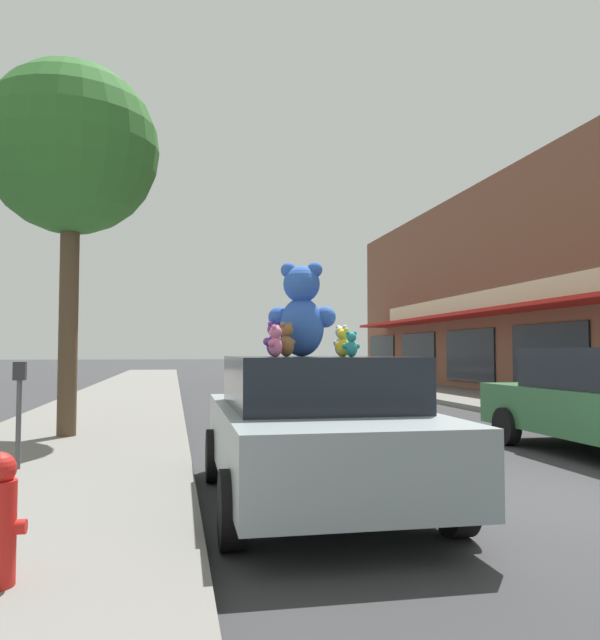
# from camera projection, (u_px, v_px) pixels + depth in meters

# --- Properties ---
(ground_plane) EXTENTS (260.00, 260.00, 0.00)m
(ground_plane) POSITION_uv_depth(u_px,v_px,m) (571.00, 504.00, 6.26)
(ground_plane) COLOR #333335
(plush_art_car) EXTENTS (2.09, 4.15, 1.48)m
(plush_art_car) POSITION_uv_depth(u_px,v_px,m) (314.00, 426.00, 6.29)
(plush_art_car) COLOR #8C999E
(plush_art_car) RESTS_ON ground_plane
(teddy_bear_giant) EXTENTS (0.75, 0.53, 0.99)m
(teddy_bear_giant) POSITION_uv_depth(u_px,v_px,m) (302.00, 311.00, 6.56)
(teddy_bear_giant) COLOR blue
(teddy_bear_giant) RESTS_ON plush_art_car
(teddy_bear_teal) EXTENTS (0.18, 0.11, 0.24)m
(teddy_bear_teal) POSITION_uv_depth(u_px,v_px,m) (351.00, 344.00, 5.80)
(teddy_bear_teal) COLOR teal
(teddy_bear_teal) RESTS_ON plush_art_car
(teddy_bear_purple) EXTENTS (0.26, 0.24, 0.37)m
(teddy_bear_purple) POSITION_uv_depth(u_px,v_px,m) (274.00, 339.00, 6.54)
(teddy_bear_purple) COLOR purple
(teddy_bear_purple) RESTS_ON plush_art_car
(teddy_bear_brown) EXTENTS (0.25, 0.22, 0.34)m
(teddy_bear_brown) POSITION_uv_depth(u_px,v_px,m) (286.00, 340.00, 6.21)
(teddy_bear_brown) COLOR olive
(teddy_bear_brown) RESTS_ON plush_art_car
(teddy_bear_pink) EXTENTS (0.19, 0.23, 0.31)m
(teddy_bear_pink) POSITION_uv_depth(u_px,v_px,m) (275.00, 341.00, 6.03)
(teddy_bear_pink) COLOR pink
(teddy_bear_pink) RESTS_ON plush_art_car
(teddy_bear_white) EXTENTS (0.20, 0.24, 0.33)m
(teddy_bear_white) POSITION_uv_depth(u_px,v_px,m) (342.00, 341.00, 6.45)
(teddy_bear_white) COLOR white
(teddy_bear_white) RESTS_ON plush_art_car
(teddy_bear_yellow) EXTENTS (0.17, 0.20, 0.28)m
(teddy_bear_yellow) POSITION_uv_depth(u_px,v_px,m) (343.00, 343.00, 5.95)
(teddy_bear_yellow) COLOR yellow
(teddy_bear_yellow) RESTS_ON plush_art_car
(street_tree) EXTENTS (2.91, 2.91, 6.29)m
(street_tree) POSITION_uv_depth(u_px,v_px,m) (72.00, 151.00, 10.56)
(street_tree) COLOR brown
(street_tree) RESTS_ON sidewalk_near
(parking_meter) EXTENTS (0.14, 0.10, 1.27)m
(parking_meter) POSITION_uv_depth(u_px,v_px,m) (19.00, 400.00, 7.42)
(parking_meter) COLOR #4C4C51
(parking_meter) RESTS_ON sidewalk_near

